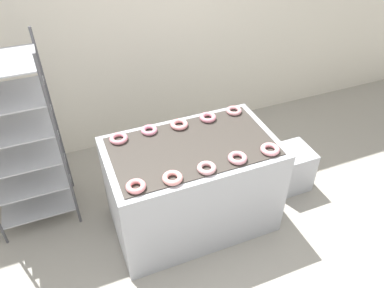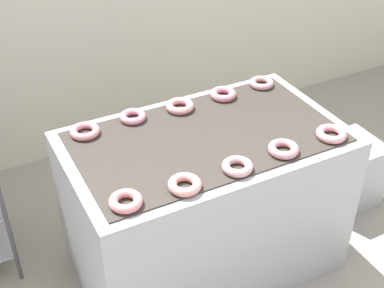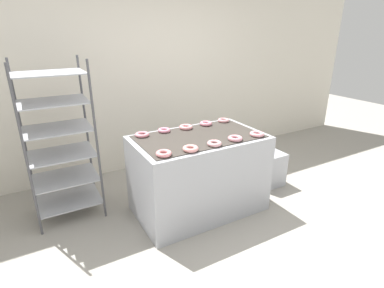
{
  "view_description": "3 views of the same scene",
  "coord_description": "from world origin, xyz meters",
  "px_view_note": "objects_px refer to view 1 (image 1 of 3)",
  "views": [
    {
      "loc": [
        -0.87,
        -1.49,
        2.73
      ],
      "look_at": [
        0.0,
        0.66,
        0.9
      ],
      "focal_mm": 35.0,
      "sensor_mm": 36.0,
      "label": 1
    },
    {
      "loc": [
        -1.06,
        -1.23,
        2.34
      ],
      "look_at": [
        0.0,
        0.81,
        0.74
      ],
      "focal_mm": 50.0,
      "sensor_mm": 36.0,
      "label": 2
    },
    {
      "loc": [
        -1.52,
        -1.88,
        1.92
      ],
      "look_at": [
        0.0,
        0.81,
        0.74
      ],
      "focal_mm": 28.0,
      "sensor_mm": 36.0,
      "label": 3
    }
  ],
  "objects_px": {
    "donut_near_rightmost": "(270,149)",
    "donut_far_rightmost": "(234,111)",
    "fryer_machine": "(192,186)",
    "donut_near_left": "(172,178)",
    "baking_rack_cart": "(17,142)",
    "donut_near_leftmost": "(136,186)",
    "donut_far_left": "(149,130)",
    "donut_far_right": "(208,117)",
    "donut_near_center": "(207,168)",
    "donut_far_center": "(179,124)",
    "donut_far_leftmost": "(119,138)",
    "glaze_bin": "(290,168)",
    "donut_near_right": "(237,158)"
  },
  "relations": [
    {
      "from": "donut_near_rightmost",
      "to": "donut_far_rightmost",
      "type": "bearing_deg",
      "value": 90.93
    },
    {
      "from": "fryer_machine",
      "to": "donut_near_left",
      "type": "bearing_deg",
      "value": -131.65
    },
    {
      "from": "fryer_machine",
      "to": "baking_rack_cart",
      "type": "xyz_separation_m",
      "value": [
        -1.29,
        0.62,
        0.41
      ]
    },
    {
      "from": "donut_near_leftmost",
      "to": "donut_near_rightmost",
      "type": "bearing_deg",
      "value": 0.23
    },
    {
      "from": "fryer_machine",
      "to": "donut_far_left",
      "type": "bearing_deg",
      "value": 130.14
    },
    {
      "from": "donut_far_rightmost",
      "to": "fryer_machine",
      "type": "bearing_deg",
      "value": -149.68
    },
    {
      "from": "donut_near_rightmost",
      "to": "donut_far_right",
      "type": "height_order",
      "value": "same"
    },
    {
      "from": "fryer_machine",
      "to": "baking_rack_cart",
      "type": "relative_size",
      "value": 0.83
    },
    {
      "from": "donut_near_leftmost",
      "to": "donut_near_center",
      "type": "height_order",
      "value": "donut_near_leftmost"
    },
    {
      "from": "fryer_machine",
      "to": "donut_far_left",
      "type": "xyz_separation_m",
      "value": [
        -0.26,
        0.31,
        0.46
      ]
    },
    {
      "from": "fryer_machine",
      "to": "donut_near_left",
      "type": "xyz_separation_m",
      "value": [
        -0.27,
        -0.31,
        0.46
      ]
    },
    {
      "from": "donut_near_center",
      "to": "donut_far_center",
      "type": "bearing_deg",
      "value": 89.28
    },
    {
      "from": "donut_far_leftmost",
      "to": "glaze_bin",
      "type": "bearing_deg",
      "value": -7.85
    },
    {
      "from": "donut_far_center",
      "to": "donut_far_right",
      "type": "xyz_separation_m",
      "value": [
        0.27,
        0.01,
        -0.0
      ]
    },
    {
      "from": "donut_near_leftmost",
      "to": "donut_far_leftmost",
      "type": "bearing_deg",
      "value": 88.4
    },
    {
      "from": "baking_rack_cart",
      "to": "donut_far_leftmost",
      "type": "relative_size",
      "value": 11.33
    },
    {
      "from": "donut_near_center",
      "to": "donut_far_rightmost",
      "type": "xyz_separation_m",
      "value": [
        0.53,
        0.61,
        -0.0
      ]
    },
    {
      "from": "donut_near_center",
      "to": "donut_far_rightmost",
      "type": "relative_size",
      "value": 1.03
    },
    {
      "from": "donut_near_rightmost",
      "to": "donut_far_left",
      "type": "height_order",
      "value": "donut_near_rightmost"
    },
    {
      "from": "donut_near_leftmost",
      "to": "donut_far_left",
      "type": "distance_m",
      "value": 0.66
    },
    {
      "from": "donut_near_left",
      "to": "donut_far_leftmost",
      "type": "xyz_separation_m",
      "value": [
        -0.25,
        0.6,
        -0.0
      ]
    },
    {
      "from": "donut_near_leftmost",
      "to": "donut_far_right",
      "type": "distance_m",
      "value": 1.0
    },
    {
      "from": "donut_far_leftmost",
      "to": "donut_far_center",
      "type": "distance_m",
      "value": 0.52
    },
    {
      "from": "glaze_bin",
      "to": "donut_far_rightmost",
      "type": "xyz_separation_m",
      "value": [
        -0.56,
        0.24,
        0.68
      ]
    },
    {
      "from": "donut_far_right",
      "to": "donut_far_leftmost",
      "type": "bearing_deg",
      "value": -179.63
    },
    {
      "from": "fryer_machine",
      "to": "donut_near_left",
      "type": "distance_m",
      "value": 0.62
    },
    {
      "from": "donut_near_right",
      "to": "donut_far_left",
      "type": "xyz_separation_m",
      "value": [
        -0.52,
        0.59,
        -0.0
      ]
    },
    {
      "from": "fryer_machine",
      "to": "donut_near_center",
      "type": "height_order",
      "value": "donut_near_center"
    },
    {
      "from": "donut_far_center",
      "to": "donut_far_right",
      "type": "bearing_deg",
      "value": 1.25
    },
    {
      "from": "donut_near_leftmost",
      "to": "donut_far_right",
      "type": "xyz_separation_m",
      "value": [
        0.81,
        0.59,
        -0.0
      ]
    },
    {
      "from": "donut_near_center",
      "to": "glaze_bin",
      "type": "bearing_deg",
      "value": 18.67
    },
    {
      "from": "donut_near_left",
      "to": "donut_far_rightmost",
      "type": "height_order",
      "value": "donut_near_left"
    },
    {
      "from": "baking_rack_cart",
      "to": "donut_far_center",
      "type": "height_order",
      "value": "baking_rack_cart"
    },
    {
      "from": "donut_near_right",
      "to": "donut_far_right",
      "type": "distance_m",
      "value": 0.58
    },
    {
      "from": "donut_near_rightmost",
      "to": "donut_far_left",
      "type": "distance_m",
      "value": 1.0
    },
    {
      "from": "donut_far_left",
      "to": "donut_far_right",
      "type": "relative_size",
      "value": 0.95
    },
    {
      "from": "donut_far_center",
      "to": "donut_near_rightmost",
      "type": "bearing_deg",
      "value": -47.12
    },
    {
      "from": "baking_rack_cart",
      "to": "donut_near_leftmost",
      "type": "bearing_deg",
      "value": -50.38
    },
    {
      "from": "donut_near_leftmost",
      "to": "donut_far_leftmost",
      "type": "relative_size",
      "value": 0.96
    },
    {
      "from": "glaze_bin",
      "to": "donut_far_right",
      "type": "bearing_deg",
      "value": 164.53
    },
    {
      "from": "donut_far_center",
      "to": "donut_far_leftmost",
      "type": "bearing_deg",
      "value": 179.92
    },
    {
      "from": "fryer_machine",
      "to": "donut_far_leftmost",
      "type": "bearing_deg",
      "value": 150.88
    },
    {
      "from": "donut_near_right",
      "to": "donut_near_center",
      "type": "bearing_deg",
      "value": -176.51
    },
    {
      "from": "donut_far_left",
      "to": "donut_far_right",
      "type": "bearing_deg",
      "value": -1.43
    },
    {
      "from": "donut_far_center",
      "to": "donut_far_right",
      "type": "distance_m",
      "value": 0.27
    },
    {
      "from": "baking_rack_cart",
      "to": "donut_near_leftmost",
      "type": "xyz_separation_m",
      "value": [
        0.75,
        -0.91,
        0.05
      ]
    },
    {
      "from": "donut_near_rightmost",
      "to": "fryer_machine",
      "type": "bearing_deg",
      "value": 151.79
    },
    {
      "from": "fryer_machine",
      "to": "donut_near_rightmost",
      "type": "xyz_separation_m",
      "value": [
        0.54,
        -0.29,
        0.46
      ]
    },
    {
      "from": "donut_far_leftmost",
      "to": "donut_far_right",
      "type": "bearing_deg",
      "value": 0.37
    },
    {
      "from": "donut_far_center",
      "to": "donut_far_rightmost",
      "type": "xyz_separation_m",
      "value": [
        0.53,
        0.02,
        -0.0
      ]
    }
  ]
}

